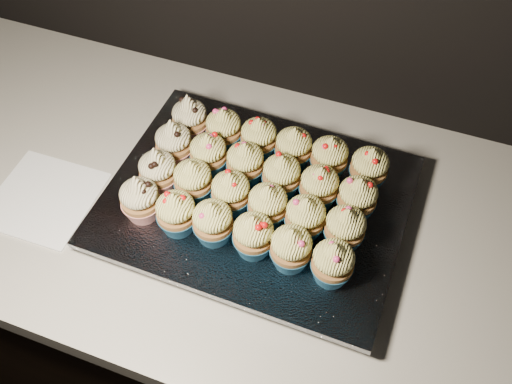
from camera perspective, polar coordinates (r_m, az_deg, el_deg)
cabinet at (r=1.36m, az=4.48°, el=-14.83°), size 2.40×0.60×0.86m
worktop at (r=0.96m, az=6.15°, el=-4.26°), size 2.44×0.64×0.04m
napkin at (r=1.04m, az=-20.43°, el=-0.58°), size 0.17×0.17×0.00m
baking_tray at (r=0.95m, az=0.00°, el=-1.44°), size 0.45×0.34×0.02m
foil_lining at (r=0.94m, az=0.00°, el=-0.82°), size 0.49×0.38×0.01m
cupcake_0 at (r=0.90m, az=-11.53°, el=-0.63°), size 0.06×0.06×0.10m
cupcake_1 at (r=0.88m, az=-7.98°, el=-2.03°), size 0.06×0.06×0.08m
cupcake_2 at (r=0.86m, az=-4.34°, el=-2.99°), size 0.06×0.06×0.08m
cupcake_3 at (r=0.84m, az=-0.27°, el=-4.31°), size 0.06×0.06×0.08m
cupcake_4 at (r=0.83m, az=3.53°, el=-5.60°), size 0.06×0.06×0.08m
cupcake_5 at (r=0.83m, az=7.69°, el=-7.00°), size 0.06×0.06×0.08m
cupcake_6 at (r=0.93m, az=-9.77°, el=2.12°), size 0.06×0.06×0.10m
cupcake_7 at (r=0.91m, az=-6.31°, el=1.15°), size 0.06×0.06×0.08m
cupcake_8 at (r=0.89m, az=-2.54°, el=-0.02°), size 0.06×0.06×0.08m
cupcake_9 at (r=0.88m, az=1.18°, el=-1.29°), size 0.06×0.06×0.08m
cupcake_10 at (r=0.87m, az=4.95°, el=-2.52°), size 0.06×0.06×0.08m
cupcake_11 at (r=0.86m, az=8.90°, el=-3.57°), size 0.06×0.06×0.08m
cupcake_12 at (r=0.97m, az=-8.22°, el=4.91°), size 0.06×0.06×0.10m
cupcake_13 at (r=0.95m, az=-4.78°, el=3.83°), size 0.06×0.06×0.08m
cupcake_14 at (r=0.93m, az=-1.08°, el=2.95°), size 0.06×0.06×0.08m
cupcake_15 at (r=0.91m, az=2.57°, el=1.68°), size 0.06×0.06×0.08m
cupcake_16 at (r=0.90m, az=6.33°, el=0.57°), size 0.06×0.06×0.08m
cupcake_17 at (r=0.90m, az=10.11°, el=-0.55°), size 0.06×0.06×0.08m
cupcake_18 at (r=1.00m, az=-6.64°, el=7.36°), size 0.06×0.06×0.10m
cupcake_19 at (r=0.98m, az=-3.26°, el=6.31°), size 0.06×0.06×0.08m
cupcake_20 at (r=0.97m, az=0.28°, el=5.44°), size 0.06×0.06×0.08m
cupcake_21 at (r=0.95m, az=3.78°, el=4.45°), size 0.06×0.06×0.08m
cupcake_22 at (r=0.95m, az=7.35°, el=3.50°), size 0.06×0.06×0.08m
cupcake_23 at (r=0.94m, az=11.25°, el=2.39°), size 0.06×0.06×0.08m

